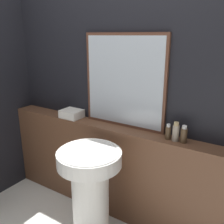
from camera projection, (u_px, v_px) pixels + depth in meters
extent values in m
cube|color=black|center=(124.00, 90.00, 2.30)|extent=(8.00, 0.06, 2.50)
cube|color=brown|center=(116.00, 171.00, 2.43)|extent=(2.56, 0.19, 0.92)
cylinder|color=white|center=(91.00, 204.00, 2.11)|extent=(0.31, 0.31, 0.74)
cylinder|color=white|center=(89.00, 158.00, 1.98)|extent=(0.52, 0.52, 0.12)
torus|color=white|center=(89.00, 152.00, 1.96)|extent=(0.50, 0.50, 0.02)
cube|color=#563323|center=(124.00, 82.00, 2.22)|extent=(0.80, 0.03, 0.84)
cube|color=#B2BCC6|center=(124.00, 82.00, 2.22)|extent=(0.75, 0.02, 0.79)
cube|color=silver|center=(72.00, 114.00, 2.56)|extent=(0.21, 0.18, 0.08)
cylinder|color=#4C3823|center=(168.00, 133.00, 2.03)|extent=(0.04, 0.04, 0.11)
cylinder|color=silver|center=(169.00, 125.00, 2.01)|extent=(0.03, 0.03, 0.02)
cylinder|color=gray|center=(176.00, 133.00, 1.99)|extent=(0.05, 0.05, 0.13)
cylinder|color=tan|center=(176.00, 124.00, 1.97)|extent=(0.04, 0.04, 0.03)
cylinder|color=#4C3823|center=(184.00, 136.00, 1.96)|extent=(0.05, 0.05, 0.12)
cylinder|color=silver|center=(185.00, 127.00, 1.94)|extent=(0.04, 0.04, 0.03)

